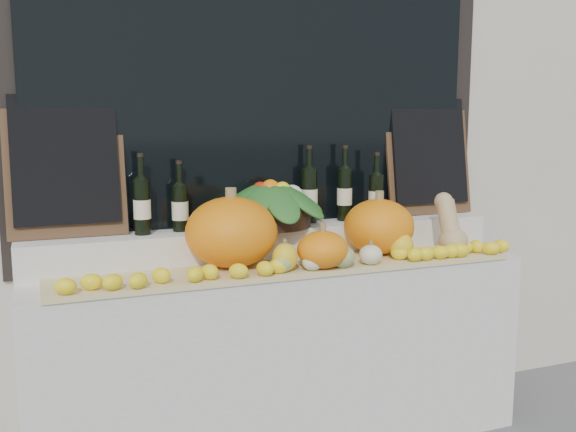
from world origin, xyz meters
The scene contains 17 objects.
display_sill centered at (0.00, 1.52, 0.44)m, with size 2.30×0.55×0.88m, color silver.
rear_tier centered at (0.00, 1.68, 0.96)m, with size 2.30×0.25×0.16m, color silver.
straw_bedding centered at (0.00, 1.40, 0.89)m, with size 2.10×0.32×0.03m, color tan.
pumpkin_left centered at (-0.26, 1.47, 1.06)m, with size 0.41×0.41×0.31m, color orange.
pumpkin_right centered at (0.48, 1.48, 1.04)m, with size 0.34×0.34×0.26m, color orange.
pumpkin_center centered at (0.11, 1.31, 0.99)m, with size 0.23×0.23×0.16m, color orange.
butternut_squash centered at (0.81, 1.37, 1.03)m, with size 0.14×0.21×0.29m.
decorative_gourds centered at (0.19, 1.31, 0.96)m, with size 0.71×0.18×0.14m.
lemon_heap centered at (0.00, 1.29, 0.94)m, with size 2.20×0.16×0.06m, color yellow, non-canonical shape.
produce_bowl centered at (-0.01, 1.66, 1.15)m, with size 0.58×0.58×0.24m.
wine_bottle_far_left centered at (-0.61, 1.67, 1.17)m, with size 0.08×0.08×0.36m.
wine_bottle_near_left centered at (-0.44, 1.69, 1.15)m, with size 0.08×0.08×0.32m.
wine_bottle_tall centered at (0.21, 1.70, 1.18)m, with size 0.08×0.08×0.38m.
wine_bottle_near_right centered at (0.40, 1.69, 1.18)m, with size 0.08×0.08×0.38m.
wine_bottle_far_right centered at (0.56, 1.66, 1.16)m, with size 0.08×0.08×0.34m.
chalkboard_left centered at (-0.92, 1.74, 1.36)m, with size 0.50×0.13×0.61m.
chalkboard_right centered at (0.92, 1.74, 1.36)m, with size 0.50×0.13×0.61m.
Camera 1 is at (-1.03, -1.19, 1.56)m, focal length 40.00 mm.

